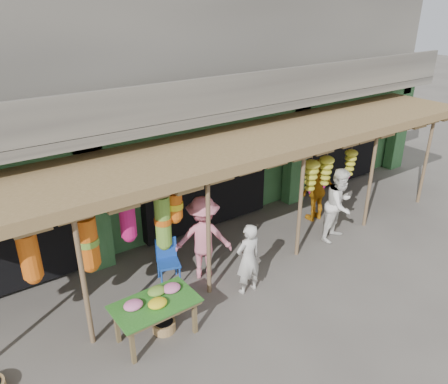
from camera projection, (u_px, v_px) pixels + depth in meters
ground at (259, 264)px, 10.06m from camera, size 80.00×80.00×0.00m
building at (153, 84)px, 12.29m from camera, size 16.40×6.80×7.00m
awning at (233, 151)px, 9.50m from camera, size 14.00×2.70×2.79m
flower_table at (155, 304)px, 7.65m from camera, size 1.50×0.90×0.89m
blue_chair at (167, 258)px, 9.32m from camera, size 0.57×0.58×0.95m
basket_right at (164, 326)px, 8.04m from camera, size 0.54×0.54×0.20m
person_front at (248, 259)px, 8.83m from camera, size 0.58×0.38×1.57m
person_right at (340, 205)px, 10.76m from camera, size 1.06×0.91×1.88m
person_vendor at (317, 190)px, 11.73m from camera, size 1.05×0.49×1.75m
person_shopper at (203, 238)px, 9.28m from camera, size 1.41×1.26×1.89m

